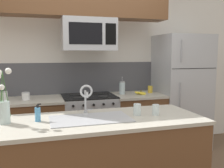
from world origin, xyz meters
name	(u,v)px	position (x,y,z in m)	size (l,w,h in m)	color
rear_partition	(102,68)	(0.30, 1.28, 1.30)	(5.20, 0.10, 2.60)	silver
splash_band	(85,78)	(0.00, 1.22, 1.15)	(3.48, 0.01, 0.48)	#4C4C51
back_counter_left	(27,132)	(-0.87, 0.90, 0.46)	(1.01, 0.65, 0.91)	brown
back_counter_right	(137,123)	(0.76, 0.90, 0.46)	(0.78, 0.65, 0.91)	brown
stove_range	(89,126)	(0.00, 0.90, 0.46)	(0.76, 0.64, 0.93)	#A8AAAF
microwave	(88,35)	(0.00, 0.88, 1.79)	(0.74, 0.40, 0.45)	#A8AAAF
refrigerator	(180,92)	(1.53, 0.92, 0.91)	(0.78, 0.74, 1.82)	#A8AAAF
storage_jar_medium	(4,96)	(-1.14, 0.93, 0.97)	(0.10, 0.10, 0.12)	silver
storage_jar_short	(26,96)	(-0.87, 0.87, 0.96)	(0.10, 0.10, 0.10)	silver
banana_bunch	(141,93)	(0.79, 0.84, 0.93)	(0.19, 0.16, 0.08)	yellow
french_press	(122,88)	(0.53, 0.96, 1.01)	(0.09, 0.09, 0.27)	silver
coffee_tin	(150,89)	(1.00, 0.95, 0.97)	(0.08, 0.08, 0.11)	gold
island_counter	(100,163)	(-0.15, -0.35, 0.46)	(2.01, 0.81, 0.91)	brown
kitchen_sink	(91,126)	(-0.23, -0.35, 0.84)	(0.76, 0.43, 0.16)	#ADAFB5
sink_faucet	(86,95)	(-0.23, -0.14, 1.11)	(0.14, 0.14, 0.31)	#B7BABF
dish_soap_bottle	(38,114)	(-0.71, -0.29, 0.98)	(0.06, 0.05, 0.16)	#4C93C6
drinking_glass	(137,110)	(0.25, -0.33, 0.97)	(0.08, 0.08, 0.12)	silver
spare_glass	(156,110)	(0.43, -0.38, 0.96)	(0.07, 0.07, 0.11)	silver
flower_vase	(4,106)	(-1.00, -0.28, 1.07)	(0.14, 0.13, 0.50)	silver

